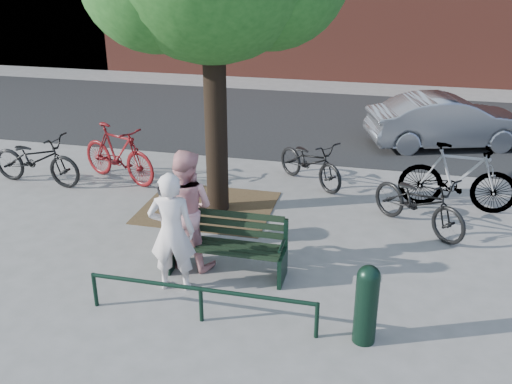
% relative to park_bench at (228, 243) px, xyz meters
% --- Properties ---
extents(ground, '(90.00, 90.00, 0.00)m').
position_rel_park_bench_xyz_m(ground, '(0.00, -0.08, -0.48)').
color(ground, gray).
rests_on(ground, ground).
extents(dirt_pit, '(2.40, 2.00, 0.02)m').
position_rel_park_bench_xyz_m(dirt_pit, '(-1.00, 2.12, -0.47)').
color(dirt_pit, brown).
rests_on(dirt_pit, ground).
extents(road, '(40.00, 7.00, 0.01)m').
position_rel_park_bench_xyz_m(road, '(0.00, 8.42, -0.47)').
color(road, black).
rests_on(road, ground).
extents(park_bench, '(1.74, 0.54, 0.97)m').
position_rel_park_bench_xyz_m(park_bench, '(0.00, 0.00, 0.00)').
color(park_bench, black).
rests_on(park_bench, ground).
extents(guard_railing, '(3.06, 0.06, 0.51)m').
position_rel_park_bench_xyz_m(guard_railing, '(0.00, -1.28, -0.08)').
color(guard_railing, black).
rests_on(guard_railing, ground).
extents(person_left, '(0.71, 0.54, 1.76)m').
position_rel_park_bench_xyz_m(person_left, '(-0.62, -0.60, 0.40)').
color(person_left, silver).
rests_on(person_left, ground).
extents(person_right, '(0.97, 0.79, 1.85)m').
position_rel_park_bench_xyz_m(person_right, '(-0.66, 0.07, 0.45)').
color(person_right, pink).
rests_on(person_right, ground).
extents(bollard, '(0.28, 0.28, 1.06)m').
position_rel_park_bench_xyz_m(bollard, '(2.08, -1.21, 0.09)').
color(bollard, black).
rests_on(bollard, ground).
extents(litter_bin, '(0.49, 0.49, 1.00)m').
position_rel_park_bench_xyz_m(litter_bin, '(-1.08, 0.64, 0.03)').
color(litter_bin, gray).
rests_on(litter_bin, ground).
extents(bicycle_a, '(2.08, 0.87, 1.07)m').
position_rel_park_bench_xyz_m(bicycle_a, '(-4.78, 2.49, 0.05)').
color(bicycle_a, black).
rests_on(bicycle_a, ground).
extents(bicycle_b, '(2.07, 1.26, 1.20)m').
position_rel_park_bench_xyz_m(bicycle_b, '(-3.21, 3.02, 0.12)').
color(bicycle_b, '#5E0D0F').
rests_on(bicycle_b, ground).
extents(bicycle_c, '(1.82, 1.69, 0.97)m').
position_rel_park_bench_xyz_m(bicycle_c, '(0.68, 3.75, 0.01)').
color(bicycle_c, black).
rests_on(bicycle_c, ground).
extents(bicycle_d, '(2.14, 0.74, 1.26)m').
position_rel_park_bench_xyz_m(bicycle_d, '(3.48, 3.14, 0.15)').
color(bicycle_d, gray).
rests_on(bicycle_d, ground).
extents(bicycle_e, '(1.90, 1.79, 1.02)m').
position_rel_park_bench_xyz_m(bicycle_e, '(2.78, 2.12, 0.03)').
color(bicycle_e, black).
rests_on(bicycle_e, ground).
extents(parked_car, '(4.07, 2.43, 1.27)m').
position_rel_park_bench_xyz_m(parked_car, '(3.58, 6.94, 0.16)').
color(parked_car, gray).
rests_on(parked_car, ground).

